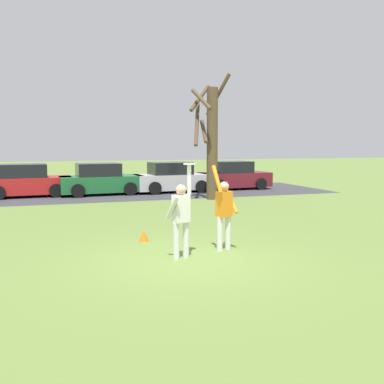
{
  "coord_description": "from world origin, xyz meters",
  "views": [
    {
      "loc": [
        -2.73,
        -8.62,
        2.51
      ],
      "look_at": [
        0.51,
        1.22,
        1.36
      ],
      "focal_mm": 39.69,
      "sensor_mm": 36.0,
      "label": 1
    }
  ],
  "objects_px": {
    "person_defender": "(224,210)",
    "frisbee_disc": "(189,164)",
    "parked_car_green": "(101,180)",
    "parked_car_silver": "(172,178)",
    "person_catcher": "(181,215)",
    "bare_tree_tall": "(211,138)",
    "field_cone_orange": "(144,235)",
    "parked_car_red": "(27,182)",
    "parked_car_maroon": "(233,176)"
  },
  "relations": [
    {
      "from": "parked_car_silver",
      "to": "bare_tree_tall",
      "type": "xyz_separation_m",
      "value": [
        0.87,
        -3.51,
        2.11
      ]
    },
    {
      "from": "person_defender",
      "to": "field_cone_orange",
      "type": "distance_m",
      "value": 2.36
    },
    {
      "from": "parked_car_silver",
      "to": "parked_car_maroon",
      "type": "xyz_separation_m",
      "value": [
        3.67,
        0.32,
        0.0
      ]
    },
    {
      "from": "parked_car_red",
      "to": "field_cone_orange",
      "type": "distance_m",
      "value": 11.84
    },
    {
      "from": "frisbee_disc",
      "to": "parked_car_maroon",
      "type": "height_order",
      "value": "frisbee_disc"
    },
    {
      "from": "parked_car_red",
      "to": "field_cone_orange",
      "type": "height_order",
      "value": "parked_car_red"
    },
    {
      "from": "person_defender",
      "to": "frisbee_disc",
      "type": "relative_size",
      "value": 7.93
    },
    {
      "from": "person_catcher",
      "to": "parked_car_green",
      "type": "xyz_separation_m",
      "value": [
        -0.35,
        12.97,
        -0.25
      ]
    },
    {
      "from": "parked_car_green",
      "to": "field_cone_orange",
      "type": "relative_size",
      "value": 13.1
    },
    {
      "from": "frisbee_disc",
      "to": "parked_car_green",
      "type": "distance_m",
      "value": 12.98
    },
    {
      "from": "person_defender",
      "to": "parked_car_green",
      "type": "relative_size",
      "value": 0.49
    },
    {
      "from": "parked_car_green",
      "to": "bare_tree_tall",
      "type": "xyz_separation_m",
      "value": [
        4.64,
        -3.46,
        2.11
      ]
    },
    {
      "from": "person_defender",
      "to": "bare_tree_tall",
      "type": "distance_m",
      "value": 9.79
    },
    {
      "from": "parked_car_red",
      "to": "parked_car_maroon",
      "type": "height_order",
      "value": "same"
    },
    {
      "from": "person_defender",
      "to": "parked_car_red",
      "type": "distance_m",
      "value": 13.79
    },
    {
      "from": "person_defender",
      "to": "bare_tree_tall",
      "type": "height_order",
      "value": "bare_tree_tall"
    },
    {
      "from": "person_catcher",
      "to": "field_cone_orange",
      "type": "xyz_separation_m",
      "value": [
        -0.44,
        1.9,
        -0.82
      ]
    },
    {
      "from": "frisbee_disc",
      "to": "parked_car_green",
      "type": "xyz_separation_m",
      "value": [
        -0.56,
        12.9,
        -1.37
      ]
    },
    {
      "from": "parked_car_green",
      "to": "bare_tree_tall",
      "type": "distance_m",
      "value": 6.16
    },
    {
      "from": "parked_car_maroon",
      "to": "person_catcher",
      "type": "bearing_deg",
      "value": -121.15
    },
    {
      "from": "parked_car_maroon",
      "to": "bare_tree_tall",
      "type": "height_order",
      "value": "bare_tree_tall"
    },
    {
      "from": "person_catcher",
      "to": "parked_car_red",
      "type": "relative_size",
      "value": 0.5
    },
    {
      "from": "parked_car_red",
      "to": "bare_tree_tall",
      "type": "bearing_deg",
      "value": -27.64
    },
    {
      "from": "person_catcher",
      "to": "person_defender",
      "type": "xyz_separation_m",
      "value": [
        1.19,
        0.4,
        -0.0
      ]
    },
    {
      "from": "parked_car_silver",
      "to": "field_cone_orange",
      "type": "xyz_separation_m",
      "value": [
        -3.86,
        -11.11,
        -0.57
      ]
    },
    {
      "from": "parked_car_maroon",
      "to": "parked_car_silver",
      "type": "bearing_deg",
      "value": -178.17
    },
    {
      "from": "parked_car_red",
      "to": "parked_car_green",
      "type": "distance_m",
      "value": 3.54
    },
    {
      "from": "parked_car_silver",
      "to": "field_cone_orange",
      "type": "distance_m",
      "value": 11.78
    },
    {
      "from": "person_catcher",
      "to": "frisbee_disc",
      "type": "xyz_separation_m",
      "value": [
        0.21,
        0.07,
        1.11
      ]
    },
    {
      "from": "parked_car_green",
      "to": "parked_car_maroon",
      "type": "height_order",
      "value": "same"
    },
    {
      "from": "frisbee_disc",
      "to": "parked_car_silver",
      "type": "distance_m",
      "value": 13.4
    },
    {
      "from": "parked_car_maroon",
      "to": "bare_tree_tall",
      "type": "distance_m",
      "value": 5.19
    },
    {
      "from": "parked_car_red",
      "to": "field_cone_orange",
      "type": "xyz_separation_m",
      "value": [
        3.43,
        -11.32,
        -0.57
      ]
    },
    {
      "from": "field_cone_orange",
      "to": "frisbee_disc",
      "type": "bearing_deg",
      "value": -70.22
    },
    {
      "from": "person_defender",
      "to": "field_cone_orange",
      "type": "relative_size",
      "value": 6.38
    },
    {
      "from": "person_defender",
      "to": "parked_car_silver",
      "type": "height_order",
      "value": "person_defender"
    },
    {
      "from": "person_catcher",
      "to": "parked_car_red",
      "type": "height_order",
      "value": "person_catcher"
    },
    {
      "from": "person_catcher",
      "to": "bare_tree_tall",
      "type": "bearing_deg",
      "value": 47.1
    },
    {
      "from": "person_catcher",
      "to": "field_cone_orange",
      "type": "height_order",
      "value": "person_catcher"
    },
    {
      "from": "frisbee_disc",
      "to": "parked_car_green",
      "type": "relative_size",
      "value": 0.06
    },
    {
      "from": "person_catcher",
      "to": "parked_car_silver",
      "type": "height_order",
      "value": "person_catcher"
    },
    {
      "from": "field_cone_orange",
      "to": "parked_car_maroon",
      "type": "bearing_deg",
      "value": 56.63
    },
    {
      "from": "parked_car_green",
      "to": "parked_car_silver",
      "type": "distance_m",
      "value": 3.77
    },
    {
      "from": "person_defender",
      "to": "parked_car_maroon",
      "type": "distance_m",
      "value": 14.22
    },
    {
      "from": "person_catcher",
      "to": "bare_tree_tall",
      "type": "xyz_separation_m",
      "value": [
        4.29,
        9.5,
        1.85
      ]
    },
    {
      "from": "person_catcher",
      "to": "person_defender",
      "type": "relative_size",
      "value": 1.02
    },
    {
      "from": "person_catcher",
      "to": "bare_tree_tall",
      "type": "height_order",
      "value": "bare_tree_tall"
    },
    {
      "from": "parked_car_green",
      "to": "field_cone_orange",
      "type": "height_order",
      "value": "parked_car_green"
    },
    {
      "from": "frisbee_disc",
      "to": "parked_car_silver",
      "type": "relative_size",
      "value": 0.06
    },
    {
      "from": "parked_car_silver",
      "to": "parked_car_maroon",
      "type": "distance_m",
      "value": 3.68
    }
  ]
}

